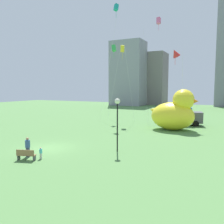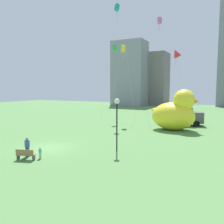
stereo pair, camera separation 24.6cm
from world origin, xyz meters
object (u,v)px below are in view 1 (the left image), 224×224
Objects in this scene: lamppost at (117,111)px; kite_red at (175,53)px; giant_inflatable_duck at (174,113)px; person_adult at (28,146)px; person_child at (41,152)px; kite_pink at (158,22)px; park_bench at (26,155)px; kite_green at (114,49)px; box_truck at (181,116)px; kite_teal at (116,9)px; kite_yellow at (123,49)px.

kite_red is at bearing 84.88° from lamppost.
giant_inflatable_duck is at bearing 80.76° from lamppost.
person_child is (1.40, 0.06, -0.39)m from person_adult.
kite_pink reaches higher than giant_inflatable_duck.
park_bench is 0.23× the size of giant_inflatable_duck.
giant_inflatable_duck is 0.50× the size of kite_green.
kite_teal is (-11.24, -0.53, 17.77)m from box_truck.
person_adult is at bearing -96.18° from kite_pink.
box_truck is (2.33, 18.49, -2.34)m from lamppost.
park_bench is 0.25× the size of box_truck.
box_truck is at bearing 82.81° from lamppost.
person_child is 0.05× the size of kite_pink.
kite_red is (-0.73, 3.06, 8.55)m from giant_inflatable_duck.
person_adult is 0.34× the size of lamppost.
park_bench is at bearing -79.48° from kite_green.
kite_green is (-4.71, 25.34, 12.44)m from park_bench.
giant_inflatable_duck is at bearing 69.80° from person_child.
kite_yellow is (-9.77, -1.00, 10.87)m from box_truck.
kite_teal is (-4.30, 22.88, 18.68)m from person_child.
park_bench is at bearing -107.64° from box_truck.
kite_pink is (1.63, 27.96, 17.06)m from person_child.
lamppost is 0.24× the size of kite_teal.
park_bench is at bearing -107.00° from kite_red.
person_child is at bearing -105.77° from kite_red.
kite_red reaches higher than giant_inflatable_duck.
kite_red is (-0.84, -1.77, 9.52)m from box_truck.
giant_inflatable_duck is 1.10× the size of box_truck.
kite_teal reaches higher than giant_inflatable_duck.
person_child is 0.20× the size of lamppost.
person_adult is 0.13× the size of kite_yellow.
person_child is at bearing 48.07° from park_bench.
park_bench is 30.45m from kite_teal.
kite_red is at bearing 74.23° from person_child.
person_adult is 27.62m from kite_green.
kite_yellow is at bearing -174.14° from box_truck.
person_adult is at bearing -86.37° from kite_yellow.
box_truck is at bearing 73.47° from person_child.
lamppost is (4.61, 4.92, 3.24)m from person_child.
kite_yellow reaches higher than box_truck.
kite_red reaches higher than lamppost.
person_adult is at bearing -109.58° from box_truck.
box_truck is 0.48× the size of kite_yellow.
kite_yellow is at bearing -128.78° from kite_pink.
person_adult is at bearing 128.46° from park_bench.
kite_teal reaches higher than person_child.
person_adult is at bearing -80.57° from kite_green.
giant_inflatable_duck is 18.58m from kite_pink.
person_adult is 25.23m from kite_yellow.
kite_red is at bearing -6.79° from kite_teal.
kite_teal is 7.07m from kite_yellow.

